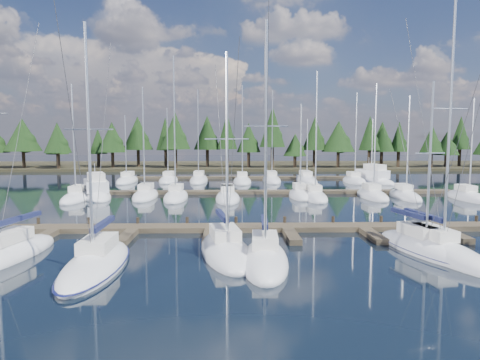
{
  "coord_description": "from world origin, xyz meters",
  "views": [
    {
      "loc": [
        -4.6,
        -15.45,
        7.41
      ],
      "look_at": [
        -3.59,
        22.0,
        3.62
      ],
      "focal_mm": 32.0,
      "sensor_mm": 36.0,
      "label": 1
    }
  ],
  "objects_px": {
    "front_sailboat_2": "(226,251)",
    "motor_yacht_right": "(372,179)",
    "front_sailboat_4": "(421,247)",
    "motor_yacht_left": "(96,193)",
    "front_sailboat_1": "(96,264)",
    "main_dock": "(287,229)",
    "front_sailboat_3": "(265,259)",
    "front_sailboat_0": "(4,255)",
    "front_sailboat_5": "(438,250)"
  },
  "relations": [
    {
      "from": "front_sailboat_2",
      "to": "front_sailboat_3",
      "type": "xyz_separation_m",
      "value": [
        2.28,
        -2.02,
        0.02
      ]
    },
    {
      "from": "front_sailboat_2",
      "to": "motor_yacht_right",
      "type": "relative_size",
      "value": 1.27
    },
    {
      "from": "front_sailboat_2",
      "to": "front_sailboat_4",
      "type": "bearing_deg",
      "value": 2.07
    },
    {
      "from": "front_sailboat_1",
      "to": "front_sailboat_3",
      "type": "relative_size",
      "value": 0.98
    },
    {
      "from": "front_sailboat_0",
      "to": "main_dock",
      "type": "bearing_deg",
      "value": 21.72
    },
    {
      "from": "front_sailboat_2",
      "to": "front_sailboat_4",
      "type": "distance_m",
      "value": 12.65
    },
    {
      "from": "front_sailboat_5",
      "to": "motor_yacht_right",
      "type": "relative_size",
      "value": 1.58
    },
    {
      "from": "front_sailboat_0",
      "to": "front_sailboat_1",
      "type": "distance_m",
      "value": 6.4
    },
    {
      "from": "front_sailboat_4",
      "to": "front_sailboat_1",
      "type": "bearing_deg",
      "value": -171.23
    },
    {
      "from": "main_dock",
      "to": "motor_yacht_right",
      "type": "height_order",
      "value": "motor_yacht_right"
    },
    {
      "from": "main_dock",
      "to": "motor_yacht_left",
      "type": "xyz_separation_m",
      "value": [
        -20.89,
        19.75,
        0.34
      ]
    },
    {
      "from": "front_sailboat_1",
      "to": "motor_yacht_left",
      "type": "distance_m",
      "value": 30.19
    },
    {
      "from": "front_sailboat_0",
      "to": "front_sailboat_5",
      "type": "relative_size",
      "value": 0.96
    },
    {
      "from": "front_sailboat_0",
      "to": "front_sailboat_3",
      "type": "relative_size",
      "value": 1.09
    },
    {
      "from": "front_sailboat_3",
      "to": "front_sailboat_0",
      "type": "bearing_deg",
      "value": 175.35
    },
    {
      "from": "main_dock",
      "to": "front_sailboat_2",
      "type": "xyz_separation_m",
      "value": [
        -4.78,
        -6.5,
        0.07
      ]
    },
    {
      "from": "front_sailboat_4",
      "to": "motor_yacht_left",
      "type": "xyz_separation_m",
      "value": [
        -28.75,
        25.79,
        0.27
      ]
    },
    {
      "from": "front_sailboat_3",
      "to": "motor_yacht_left",
      "type": "bearing_deg",
      "value": 123.05
    },
    {
      "from": "front_sailboat_4",
      "to": "front_sailboat_5",
      "type": "distance_m",
      "value": 1.07
    },
    {
      "from": "front_sailboat_2",
      "to": "front_sailboat_0",
      "type": "bearing_deg",
      "value": -176.83
    },
    {
      "from": "front_sailboat_4",
      "to": "motor_yacht_right",
      "type": "xyz_separation_m",
      "value": [
        10.95,
        41.74,
        0.26
      ]
    },
    {
      "from": "front_sailboat_0",
      "to": "front_sailboat_3",
      "type": "bearing_deg",
      "value": -4.65
    },
    {
      "from": "motor_yacht_left",
      "to": "motor_yacht_right",
      "type": "xyz_separation_m",
      "value": [
        39.7,
        15.94,
        -0.01
      ]
    },
    {
      "from": "front_sailboat_0",
      "to": "front_sailboat_2",
      "type": "bearing_deg",
      "value": 3.17
    },
    {
      "from": "front_sailboat_4",
      "to": "motor_yacht_right",
      "type": "bearing_deg",
      "value": 75.3
    },
    {
      "from": "front_sailboat_2",
      "to": "front_sailboat_3",
      "type": "distance_m",
      "value": 3.05
    },
    {
      "from": "front_sailboat_4",
      "to": "front_sailboat_0",
      "type": "bearing_deg",
      "value": -177.36
    },
    {
      "from": "front_sailboat_1",
      "to": "front_sailboat_5",
      "type": "relative_size",
      "value": 0.86
    },
    {
      "from": "front_sailboat_1",
      "to": "main_dock",
      "type": "bearing_deg",
      "value": 37.07
    },
    {
      "from": "front_sailboat_1",
      "to": "front_sailboat_4",
      "type": "relative_size",
      "value": 1.22
    },
    {
      "from": "front_sailboat_5",
      "to": "motor_yacht_right",
      "type": "xyz_separation_m",
      "value": [
        10.25,
        42.54,
        0.23
      ]
    },
    {
      "from": "front_sailboat_0",
      "to": "motor_yacht_right",
      "type": "relative_size",
      "value": 1.52
    },
    {
      "from": "motor_yacht_left",
      "to": "front_sailboat_4",
      "type": "bearing_deg",
      "value": -41.9
    },
    {
      "from": "front_sailboat_4",
      "to": "motor_yacht_right",
      "type": "relative_size",
      "value": 1.11
    },
    {
      "from": "main_dock",
      "to": "front_sailboat_1",
      "type": "bearing_deg",
      "value": -142.93
    },
    {
      "from": "main_dock",
      "to": "front_sailboat_0",
      "type": "height_order",
      "value": "front_sailboat_0"
    },
    {
      "from": "motor_yacht_left",
      "to": "motor_yacht_right",
      "type": "height_order",
      "value": "motor_yacht_left"
    },
    {
      "from": "motor_yacht_right",
      "to": "front_sailboat_0",
      "type": "bearing_deg",
      "value": -130.75
    },
    {
      "from": "front_sailboat_1",
      "to": "front_sailboat_2",
      "type": "bearing_deg",
      "value": 19.75
    },
    {
      "from": "front_sailboat_2",
      "to": "front_sailboat_4",
      "type": "height_order",
      "value": "front_sailboat_2"
    },
    {
      "from": "front_sailboat_4",
      "to": "motor_yacht_left",
      "type": "relative_size",
      "value": 1.1
    },
    {
      "from": "main_dock",
      "to": "motor_yacht_right",
      "type": "distance_m",
      "value": 40.34
    },
    {
      "from": "front_sailboat_4",
      "to": "main_dock",
      "type": "bearing_deg",
      "value": 142.42
    },
    {
      "from": "front_sailboat_5",
      "to": "main_dock",
      "type": "bearing_deg",
      "value": 141.31
    },
    {
      "from": "front_sailboat_1",
      "to": "motor_yacht_left",
      "type": "xyz_separation_m",
      "value": [
        -8.81,
        28.87,
        0.26
      ]
    },
    {
      "from": "motor_yacht_left",
      "to": "front_sailboat_0",
      "type": "bearing_deg",
      "value": -84.3
    },
    {
      "from": "main_dock",
      "to": "front_sailboat_1",
      "type": "relative_size",
      "value": 3.1
    },
    {
      "from": "main_dock",
      "to": "front_sailboat_4",
      "type": "xyz_separation_m",
      "value": [
        7.86,
        -6.05,
        0.07
      ]
    },
    {
      "from": "front_sailboat_0",
      "to": "front_sailboat_5",
      "type": "height_order",
      "value": "front_sailboat_5"
    },
    {
      "from": "front_sailboat_2",
      "to": "main_dock",
      "type": "bearing_deg",
      "value": 53.69
    }
  ]
}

